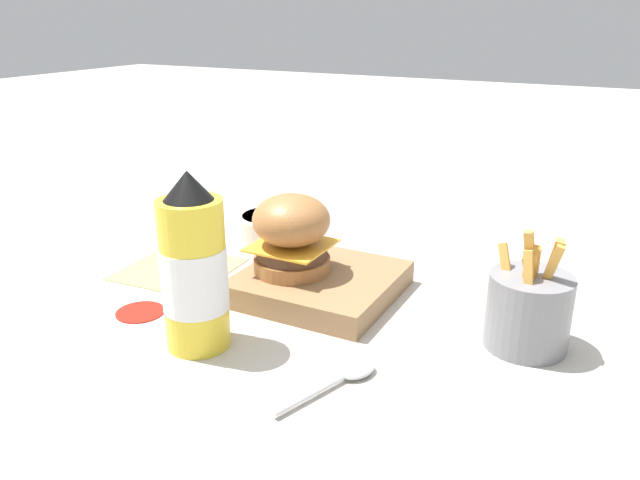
{
  "coord_description": "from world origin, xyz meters",
  "views": [
    {
      "loc": [
        0.68,
        0.46,
        0.39
      ],
      "look_at": [
        -0.05,
        0.08,
        0.08
      ],
      "focal_mm": 35.0,
      "sensor_mm": 36.0,
      "label": 1
    }
  ],
  "objects_px": {
    "burger": "(292,233)",
    "ketchup_bottle": "(194,270)",
    "fries_basket": "(529,309)",
    "serving_board": "(320,283)",
    "spoon": "(349,374)",
    "side_bowl": "(272,228)"
  },
  "relations": [
    {
      "from": "burger",
      "to": "serving_board",
      "type": "bearing_deg",
      "value": 108.07
    },
    {
      "from": "serving_board",
      "to": "burger",
      "type": "distance_m",
      "value": 0.09
    },
    {
      "from": "fries_basket",
      "to": "spoon",
      "type": "xyz_separation_m",
      "value": [
        0.17,
        -0.16,
        -0.04
      ]
    },
    {
      "from": "ketchup_bottle",
      "to": "spoon",
      "type": "bearing_deg",
      "value": 94.41
    },
    {
      "from": "side_bowl",
      "to": "burger",
      "type": "bearing_deg",
      "value": 39.78
    },
    {
      "from": "spoon",
      "to": "fries_basket",
      "type": "bearing_deg",
      "value": -24.91
    },
    {
      "from": "serving_board",
      "to": "fries_basket",
      "type": "distance_m",
      "value": 0.29
    },
    {
      "from": "serving_board",
      "to": "burger",
      "type": "bearing_deg",
      "value": -71.93
    },
    {
      "from": "ketchup_bottle",
      "to": "spoon",
      "type": "relative_size",
      "value": 1.53
    },
    {
      "from": "side_bowl",
      "to": "spoon",
      "type": "xyz_separation_m",
      "value": [
        0.33,
        0.31,
        -0.02
      ]
    },
    {
      "from": "serving_board",
      "to": "burger",
      "type": "xyz_separation_m",
      "value": [
        0.01,
        -0.04,
        0.07
      ]
    },
    {
      "from": "burger",
      "to": "ketchup_bottle",
      "type": "height_order",
      "value": "ketchup_bottle"
    },
    {
      "from": "serving_board",
      "to": "burger",
      "type": "relative_size",
      "value": 1.86
    },
    {
      "from": "side_bowl",
      "to": "spoon",
      "type": "distance_m",
      "value": 0.45
    },
    {
      "from": "ketchup_bottle",
      "to": "side_bowl",
      "type": "xyz_separation_m",
      "value": [
        -0.35,
        -0.11,
        -0.07
      ]
    },
    {
      "from": "burger",
      "to": "fries_basket",
      "type": "distance_m",
      "value": 0.33
    },
    {
      "from": "burger",
      "to": "ketchup_bottle",
      "type": "distance_m",
      "value": 0.19
    },
    {
      "from": "ketchup_bottle",
      "to": "side_bowl",
      "type": "relative_size",
      "value": 1.74
    },
    {
      "from": "fries_basket",
      "to": "side_bowl",
      "type": "relative_size",
      "value": 1.19
    },
    {
      "from": "spoon",
      "to": "ketchup_bottle",
      "type": "bearing_deg",
      "value": 113.29
    },
    {
      "from": "serving_board",
      "to": "ketchup_bottle",
      "type": "xyz_separation_m",
      "value": [
        0.2,
        -0.07,
        0.08
      ]
    },
    {
      "from": "fries_basket",
      "to": "ketchup_bottle",
      "type": "bearing_deg",
      "value": -62.95
    }
  ]
}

